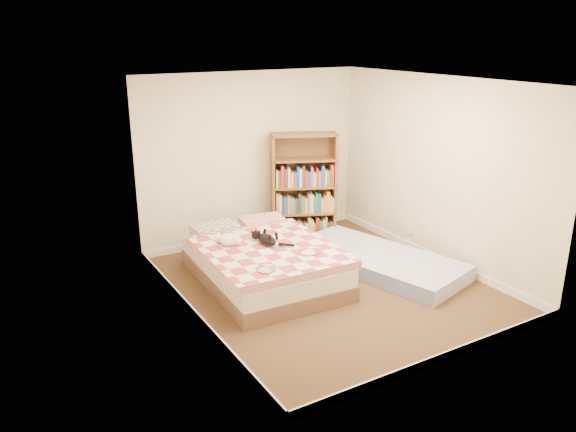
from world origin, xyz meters
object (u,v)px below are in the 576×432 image
black_cat (266,239)px  bed (262,261)px  bookshelf (303,201)px  floor_mattress (378,261)px  white_dog (230,239)px

black_cat → bed: bearing=113.9°
bookshelf → black_cat: (-1.24, -1.13, -0.01)m
floor_mattress → black_cat: bearing=149.2°
bookshelf → black_cat: size_ratio=2.62×
bookshelf → black_cat: bearing=-113.6°
bookshelf → floor_mattress: size_ratio=0.70×
bed → black_cat: (0.03, -0.04, 0.31)m
floor_mattress → white_dog: white_dog is taller
bookshelf → black_cat: bookshelf is taller
bed → white_dog: size_ratio=6.10×
bed → floor_mattress: bed is taller
floor_mattress → white_dog: bearing=147.1°
white_dog → black_cat: bearing=-2.3°
bookshelf → bed: bearing=-115.4°
floor_mattress → black_cat: black_cat is taller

